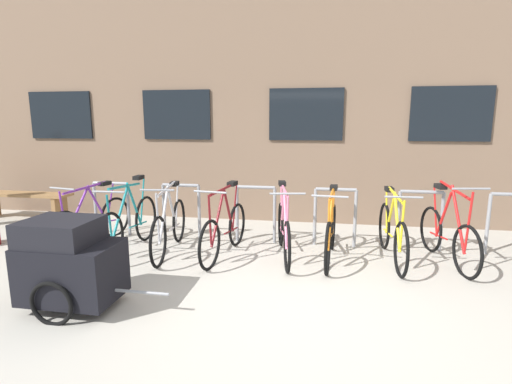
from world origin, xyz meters
TOP-DOWN VIEW (x-y plane):
  - ground_plane at (0.00, 0.00)m, footprint 42.00×42.00m
  - storefront_building at (-0.00, 5.82)m, footprint 28.00×5.29m
  - bike_rack at (-0.09, 1.90)m, footprint 6.64×0.05m
  - bicycle_red at (1.96, 1.44)m, footprint 0.44×1.63m
  - bicycle_yellow at (1.25, 1.42)m, footprint 0.44×1.76m
  - bicycle_silver at (-1.82, 1.23)m, footprint 0.44×1.75m
  - bicycle_maroon at (-1.01, 1.22)m, footprint 0.44×1.66m
  - bicycle_teal at (-2.42, 1.21)m, footprint 0.44×1.80m
  - bicycle_pink at (-0.20, 1.32)m, footprint 0.47×1.71m
  - bicycle_purple at (-3.11, 1.35)m, footprint 0.51×1.66m
  - bicycle_orange at (0.44, 1.31)m, footprint 0.44×1.67m
  - bike_trailer at (-2.14, -0.53)m, footprint 1.45×0.70m
  - wooden_bench at (-5.31, 2.60)m, footprint 1.87×0.40m

SIDE VIEW (x-z plane):
  - ground_plane at x=0.00m, z-range 0.00..0.00m
  - bicycle_purple at x=-3.11m, z-range -0.12..0.85m
  - bicycle_maroon at x=-1.01m, z-range -0.14..0.88m
  - bicycle_orange at x=0.44m, z-range -0.12..0.86m
  - bicycle_pink at x=-0.20m, z-range -0.14..0.88m
  - wooden_bench at x=-5.31m, z-range 0.12..0.63m
  - bicycle_silver at x=-1.82m, z-range -0.13..0.89m
  - bicycle_yellow at x=1.25m, z-range -0.12..0.87m
  - bicycle_red at x=1.96m, z-range -0.17..0.93m
  - bicycle_teal at x=-2.42m, z-range -0.14..0.92m
  - bike_trailer at x=-2.14m, z-range 0.01..0.94m
  - bike_rack at x=-0.09m, z-range 0.10..0.98m
  - storefront_building at x=0.00m, z-range 0.00..6.60m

